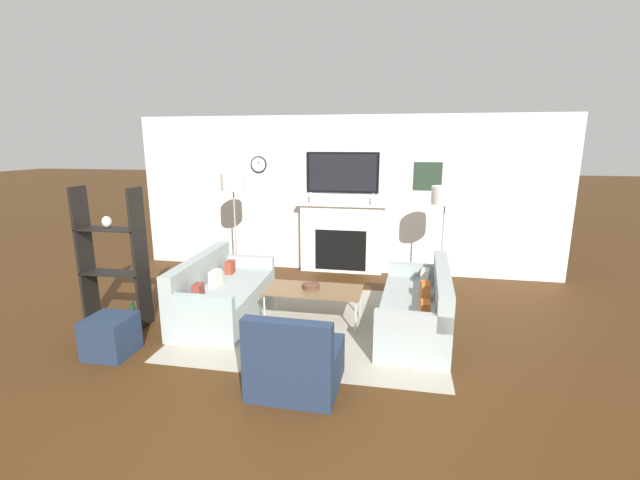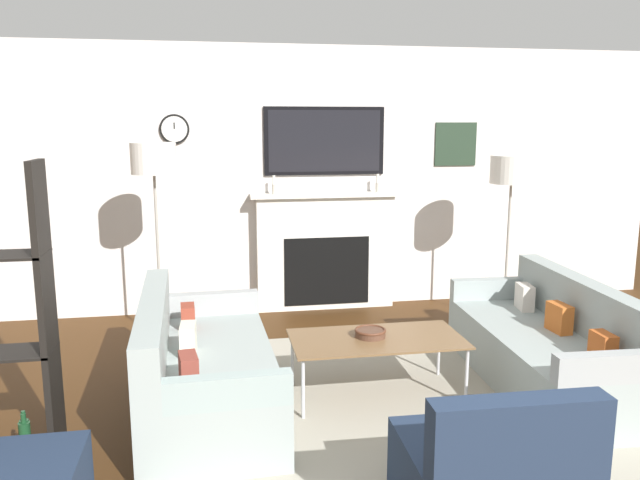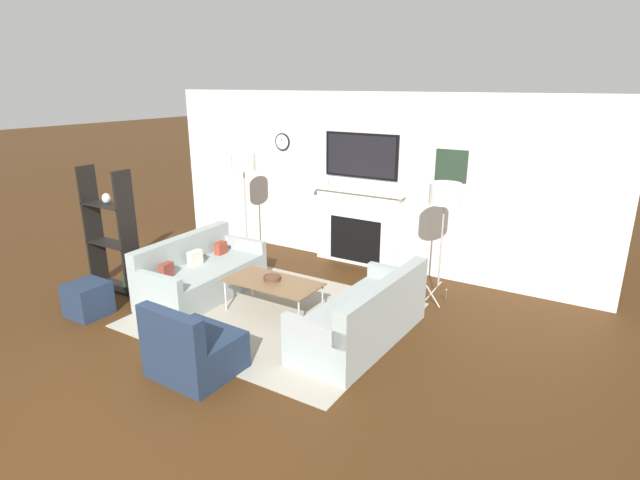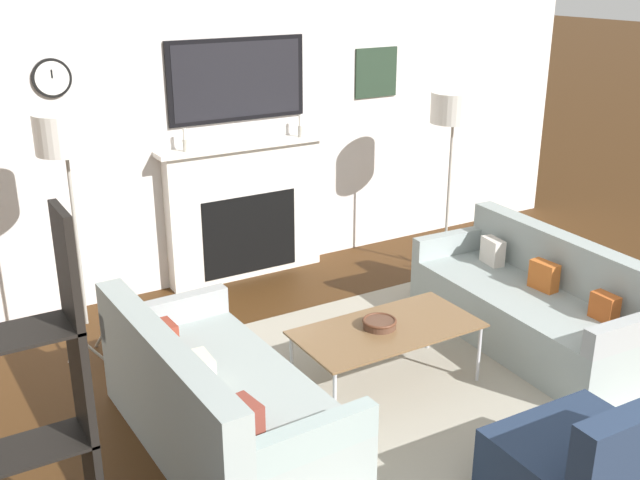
# 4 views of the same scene
# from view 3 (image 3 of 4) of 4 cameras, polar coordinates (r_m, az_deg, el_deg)

# --- Properties ---
(ground_plane) EXTENTS (60.00, 60.00, 0.00)m
(ground_plane) POSITION_cam_3_polar(r_m,az_deg,el_deg) (5.03, -22.49, -18.19)
(ground_plane) COLOR #3F250F
(fireplace_wall) EXTENTS (7.41, 0.28, 2.70)m
(fireplace_wall) POSITION_cam_3_polar(r_m,az_deg,el_deg) (7.95, 4.74, 5.96)
(fireplace_wall) COLOR silver
(fireplace_wall) RESTS_ON ground_plane
(area_rug) EXTENTS (3.13, 2.67, 0.01)m
(area_rug) POSITION_cam_3_polar(r_m,az_deg,el_deg) (6.44, -5.19, -8.48)
(area_rug) COLOR #9D9787
(area_rug) RESTS_ON ground_plane
(couch_left) EXTENTS (0.92, 1.83, 0.80)m
(couch_left) POSITION_cam_3_polar(r_m,az_deg,el_deg) (7.10, -13.48, -3.94)
(couch_left) COLOR #939E9C
(couch_left) RESTS_ON ground_plane
(couch_right) EXTENTS (0.86, 1.93, 0.79)m
(couch_right) POSITION_cam_3_polar(r_m,az_deg,el_deg) (5.72, 5.04, -8.90)
(couch_right) COLOR #939E9C
(couch_right) RESTS_ON ground_plane
(armchair) EXTENTS (0.81, 0.75, 0.79)m
(armchair) POSITION_cam_3_polar(r_m,az_deg,el_deg) (5.27, -14.31, -12.12)
(armchair) COLOR #1D2A41
(armchair) RESTS_ON ground_plane
(coffee_table) EXTENTS (1.22, 0.61, 0.44)m
(coffee_table) POSITION_cam_3_polar(r_m,az_deg,el_deg) (6.32, -5.38, -4.97)
(coffee_table) COLOR brown
(coffee_table) RESTS_ON ground_plane
(decorative_bowl) EXTENTS (0.23, 0.23, 0.06)m
(decorative_bowl) POSITION_cam_3_polar(r_m,az_deg,el_deg) (6.35, -5.50, -4.32)
(decorative_bowl) COLOR #513425
(decorative_bowl) RESTS_ON coffee_table
(floor_lamp_left) EXTENTS (0.38, 0.38, 1.77)m
(floor_lamp_left) POSITION_cam_3_polar(r_m,az_deg,el_deg) (8.04, -8.74, 8.63)
(floor_lamp_left) COLOR #9E998E
(floor_lamp_left) RESTS_ON ground_plane
(floor_lamp_right) EXTENTS (0.40, 0.40, 1.64)m
(floor_lamp_right) POSITION_cam_3_polar(r_m,az_deg,el_deg) (6.48, 14.10, 5.00)
(floor_lamp_right) COLOR #9E998E
(floor_lamp_right) RESTS_ON ground_plane
(shelf_unit) EXTENTS (0.80, 0.28, 1.74)m
(shelf_unit) POSITION_cam_3_polar(r_m,az_deg,el_deg) (7.53, -22.79, 0.67)
(shelf_unit) COLOR black
(shelf_unit) RESTS_ON ground_plane
(ottoman) EXTENTS (0.46, 0.46, 0.43)m
(ottoman) POSITION_cam_3_polar(r_m,az_deg,el_deg) (6.99, -25.00, -6.13)
(ottoman) COLOR #1D2A41
(ottoman) RESTS_ON ground_plane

